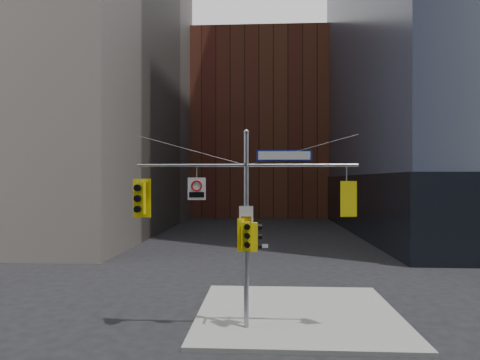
# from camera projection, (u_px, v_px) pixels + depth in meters

# --- Properties ---
(ground) EXTENTS (160.00, 160.00, 0.00)m
(ground) POSITION_uv_depth(u_px,v_px,m) (244.00, 354.00, 13.43)
(ground) COLOR black
(ground) RESTS_ON ground
(sidewalk_corner) EXTENTS (8.00, 8.00, 0.15)m
(sidewalk_corner) POSITION_uv_depth(u_px,v_px,m) (298.00, 313.00, 17.31)
(sidewalk_corner) COLOR gray
(sidewalk_corner) RESTS_ON ground
(brick_midrise) EXTENTS (26.00, 20.00, 28.00)m
(brick_midrise) POSITION_uv_depth(u_px,v_px,m) (260.00, 129.00, 71.36)
(brick_midrise) COLOR brown
(brick_midrise) RESTS_ON ground
(signal_assembly) EXTENTS (8.00, 0.80, 7.30)m
(signal_assembly) POSITION_uv_depth(u_px,v_px,m) (246.00, 209.00, 15.42)
(signal_assembly) COLOR gray
(signal_assembly) RESTS_ON ground
(traffic_light_west_arm) EXTENTS (0.68, 0.57, 1.43)m
(traffic_light_west_arm) POSITION_uv_depth(u_px,v_px,m) (140.00, 198.00, 15.65)
(traffic_light_west_arm) COLOR yellow
(traffic_light_west_arm) RESTS_ON ground
(traffic_light_east_arm) EXTENTS (0.59, 0.55, 1.26)m
(traffic_light_east_arm) POSITION_uv_depth(u_px,v_px,m) (347.00, 199.00, 15.23)
(traffic_light_east_arm) COLOR yellow
(traffic_light_east_arm) RESTS_ON ground
(traffic_light_pole_side) EXTENTS (0.43, 0.36, 1.03)m
(traffic_light_pole_side) POSITION_uv_depth(u_px,v_px,m) (255.00, 237.00, 15.42)
(traffic_light_pole_side) COLOR yellow
(traffic_light_pole_side) RESTS_ON ground
(traffic_light_pole_front) EXTENTS (0.55, 0.51, 1.17)m
(traffic_light_pole_front) POSITION_uv_depth(u_px,v_px,m) (246.00, 235.00, 15.15)
(traffic_light_pole_front) COLOR yellow
(traffic_light_pole_front) RESTS_ON ground
(street_sign_blade) EXTENTS (1.99, 0.13, 0.39)m
(street_sign_blade) POSITION_uv_depth(u_px,v_px,m) (284.00, 155.00, 15.35)
(street_sign_blade) COLOR #102797
(street_sign_blade) RESTS_ON ground
(regulatory_sign_arm) EXTENTS (0.65, 0.09, 0.81)m
(regulatory_sign_arm) POSITION_uv_depth(u_px,v_px,m) (197.00, 188.00, 15.50)
(regulatory_sign_arm) COLOR silver
(regulatory_sign_arm) RESTS_ON ground
(regulatory_sign_pole) EXTENTS (0.51, 0.05, 0.66)m
(regulatory_sign_pole) POSITION_uv_depth(u_px,v_px,m) (246.00, 216.00, 15.31)
(regulatory_sign_pole) COLOR silver
(regulatory_sign_pole) RESTS_ON ground
(street_blade_ew) EXTENTS (0.67, 0.10, 0.14)m
(street_blade_ew) POSITION_uv_depth(u_px,v_px,m) (259.00, 246.00, 15.40)
(street_blade_ew) COLOR silver
(street_blade_ew) RESTS_ON ground
(street_blade_ns) EXTENTS (0.04, 0.68, 0.14)m
(street_blade_ns) POSITION_uv_depth(u_px,v_px,m) (247.00, 254.00, 15.88)
(street_blade_ns) COLOR #145926
(street_blade_ns) RESTS_ON ground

